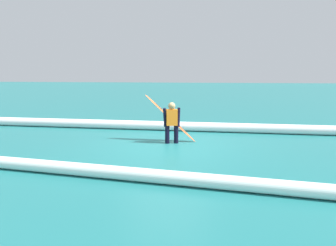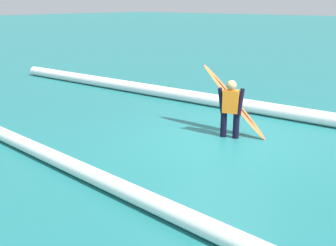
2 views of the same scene
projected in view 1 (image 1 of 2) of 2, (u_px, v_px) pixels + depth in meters
The scene contains 5 objects.
ground_plane at pixel (167, 146), 9.21m from camera, with size 170.89×170.89×0.00m, color #1C696A.
surfer at pixel (172, 121), 9.45m from camera, with size 0.49×0.36×1.28m.
surfboard at pixel (170, 118), 9.77m from camera, with size 1.68×0.31×1.53m.
wave_crest_foreground at pixel (245, 128), 11.28m from camera, with size 0.35×0.35×25.62m, color white.
wave_crest_midground at pixel (21, 164), 6.81m from camera, with size 0.28×0.28×14.57m, color white.
Camera 1 is at (-1.94, 8.78, 2.09)m, focal length 32.58 mm.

